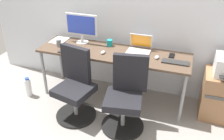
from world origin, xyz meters
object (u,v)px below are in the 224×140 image
Objects in this scene: side_cabinet at (223,96)px; coffee_mug at (110,43)px; water_bottle_on_floor at (28,87)px; office_chair_left at (75,87)px; open_laptop at (139,47)px; office_chair_right at (126,97)px; desktop_monitor at (81,26)px.

side_cabinet is 1.69m from coffee_mug.
office_chair_left is at bearing -9.06° from water_bottle_on_floor.
water_bottle_on_floor is at bearing -161.13° from open_laptop.
office_chair_right is 0.91m from coffee_mug.
open_laptop is (0.67, 0.67, 0.38)m from office_chair_left.
coffee_mug is at bearing 175.88° from side_cabinet.
office_chair_left is at bearing -107.81° from coffee_mug.
office_chair_left is 0.83m from coffee_mug.
office_chair_right is 3.03× the size of open_laptop.
side_cabinet is at bearing -3.90° from open_laptop.
open_laptop is at bearing -4.68° from coffee_mug.
water_bottle_on_floor is (-0.87, 0.14, -0.28)m from office_chair_left.
water_bottle_on_floor is at bearing -170.61° from side_cabinet.
coffee_mug is (1.10, 0.57, 0.64)m from water_bottle_on_floor.
desktop_monitor reaches higher than office_chair_left.
desktop_monitor reaches higher than water_bottle_on_floor.
coffee_mug is (-0.45, 0.70, 0.37)m from office_chair_right.
office_chair_left is 1.02m from open_laptop.
water_bottle_on_floor is at bearing 170.94° from office_chair_left.
office_chair_right is (0.68, 0.00, 0.00)m from office_chair_left.
open_laptop is at bearing 90.49° from office_chair_right.
office_chair_right is 1.96× the size of desktop_monitor.
office_chair_left is 3.03× the size of open_laptop.
open_laptop reaches higher than side_cabinet.
open_laptop is 3.37× the size of coffee_mug.
open_laptop is (0.87, -0.02, -0.20)m from desktop_monitor.
side_cabinet is 2.76m from water_bottle_on_floor.
office_chair_left is 0.93m from water_bottle_on_floor.
water_bottle_on_floor is 1.76m from open_laptop.
desktop_monitor is (0.68, 0.55, 0.85)m from water_bottle_on_floor.
office_chair_right is 10.22× the size of coffee_mug.
coffee_mug is at bearing 2.64° from desktop_monitor.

